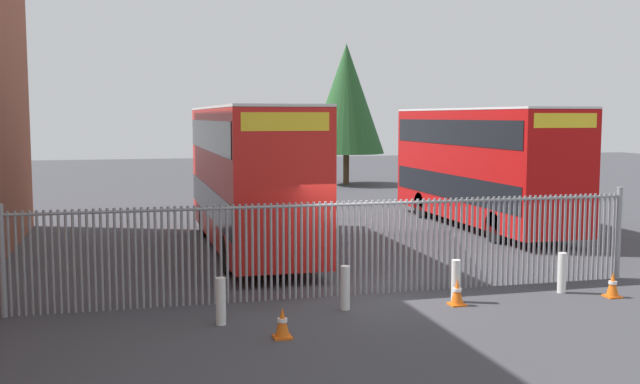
{
  "coord_description": "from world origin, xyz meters",
  "views": [
    {
      "loc": [
        -5.24,
        -16.12,
        4.12
      ],
      "look_at": [
        0.0,
        4.0,
        2.0
      ],
      "focal_mm": 41.67,
      "sensor_mm": 36.0,
      "label": 1
    }
  ],
  "objects_px": {
    "bollard_near_left": "(221,301)",
    "bollard_center_front": "(345,288)",
    "double_decker_bus_near_gate": "(481,162)",
    "bollard_near_right": "(456,281)",
    "traffic_cone_mid_forecourt": "(613,285)",
    "traffic_cone_near_kerb": "(282,323)",
    "traffic_cone_by_gate": "(457,292)",
    "bollard_far_right": "(562,273)",
    "double_decker_bus_behind_fence_left": "(249,172)"
  },
  "relations": [
    {
      "from": "double_decker_bus_near_gate",
      "to": "bollard_near_left",
      "type": "height_order",
      "value": "double_decker_bus_near_gate"
    },
    {
      "from": "bollard_center_front",
      "to": "bollard_near_left",
      "type": "bearing_deg",
      "value": -169.76
    },
    {
      "from": "bollard_center_front",
      "to": "bollard_near_right",
      "type": "xyz_separation_m",
      "value": [
        2.57,
        0.01,
        0.0
      ]
    },
    {
      "from": "double_decker_bus_near_gate",
      "to": "bollard_near_left",
      "type": "distance_m",
      "value": 15.44
    },
    {
      "from": "double_decker_bus_behind_fence_left",
      "to": "traffic_cone_mid_forecourt",
      "type": "bearing_deg",
      "value": -49.1
    },
    {
      "from": "traffic_cone_mid_forecourt",
      "to": "double_decker_bus_behind_fence_left",
      "type": "bearing_deg",
      "value": 130.9
    },
    {
      "from": "double_decker_bus_near_gate",
      "to": "bollard_center_front",
      "type": "relative_size",
      "value": 11.38
    },
    {
      "from": "double_decker_bus_behind_fence_left",
      "to": "bollard_center_front",
      "type": "relative_size",
      "value": 11.38
    },
    {
      "from": "bollard_near_right",
      "to": "bollard_near_left",
      "type": "bearing_deg",
      "value": -174.57
    },
    {
      "from": "double_decker_bus_near_gate",
      "to": "bollard_near_right",
      "type": "bearing_deg",
      "value": -119.32
    },
    {
      "from": "double_decker_bus_near_gate",
      "to": "bollard_far_right",
      "type": "height_order",
      "value": "double_decker_bus_near_gate"
    },
    {
      "from": "bollard_near_left",
      "to": "traffic_cone_near_kerb",
      "type": "relative_size",
      "value": 1.61
    },
    {
      "from": "bollard_near_left",
      "to": "bollard_near_right",
      "type": "distance_m",
      "value": 5.31
    },
    {
      "from": "bollard_near_left",
      "to": "traffic_cone_by_gate",
      "type": "relative_size",
      "value": 1.61
    },
    {
      "from": "bollard_center_front",
      "to": "double_decker_bus_near_gate",
      "type": "bearing_deg",
      "value": 50.86
    },
    {
      "from": "bollard_near_left",
      "to": "bollard_center_front",
      "type": "bearing_deg",
      "value": 10.24
    },
    {
      "from": "bollard_near_right",
      "to": "traffic_cone_near_kerb",
      "type": "height_order",
      "value": "bollard_near_right"
    },
    {
      "from": "traffic_cone_near_kerb",
      "to": "double_decker_bus_near_gate",
      "type": "bearing_deg",
      "value": 49.84
    },
    {
      "from": "double_decker_bus_behind_fence_left",
      "to": "traffic_cone_mid_forecourt",
      "type": "height_order",
      "value": "double_decker_bus_behind_fence_left"
    },
    {
      "from": "traffic_cone_near_kerb",
      "to": "traffic_cone_mid_forecourt",
      "type": "bearing_deg",
      "value": 8.4
    },
    {
      "from": "bollard_near_left",
      "to": "traffic_cone_by_gate",
      "type": "xyz_separation_m",
      "value": [
        5.19,
        0.22,
        -0.19
      ]
    },
    {
      "from": "double_decker_bus_behind_fence_left",
      "to": "bollard_center_front",
      "type": "distance_m",
      "value": 7.92
    },
    {
      "from": "traffic_cone_by_gate",
      "to": "bollard_far_right",
      "type": "bearing_deg",
      "value": 8.95
    },
    {
      "from": "bollard_near_left",
      "to": "bollard_center_front",
      "type": "relative_size",
      "value": 1.0
    },
    {
      "from": "double_decker_bus_behind_fence_left",
      "to": "bollard_near_left",
      "type": "height_order",
      "value": "double_decker_bus_behind_fence_left"
    },
    {
      "from": "traffic_cone_near_kerb",
      "to": "bollard_near_left",
      "type": "bearing_deg",
      "value": 130.08
    },
    {
      "from": "double_decker_bus_near_gate",
      "to": "bollard_near_left",
      "type": "xyz_separation_m",
      "value": [
        -10.99,
        -10.66,
        -1.95
      ]
    },
    {
      "from": "bollard_far_right",
      "to": "double_decker_bus_near_gate",
      "type": "bearing_deg",
      "value": 73.67
    },
    {
      "from": "bollard_near_right",
      "to": "bollard_far_right",
      "type": "relative_size",
      "value": 1.0
    },
    {
      "from": "traffic_cone_by_gate",
      "to": "double_decker_bus_near_gate",
      "type": "bearing_deg",
      "value": 60.95
    },
    {
      "from": "double_decker_bus_near_gate",
      "to": "bollard_far_right",
      "type": "xyz_separation_m",
      "value": [
        -2.93,
        -9.99,
        -1.95
      ]
    },
    {
      "from": "double_decker_bus_behind_fence_left",
      "to": "bollard_far_right",
      "type": "distance_m",
      "value": 9.86
    },
    {
      "from": "bollard_far_right",
      "to": "traffic_cone_by_gate",
      "type": "bearing_deg",
      "value": -171.05
    },
    {
      "from": "traffic_cone_mid_forecourt",
      "to": "traffic_cone_by_gate",
      "type": "bearing_deg",
      "value": 176.46
    },
    {
      "from": "traffic_cone_mid_forecourt",
      "to": "traffic_cone_near_kerb",
      "type": "bearing_deg",
      "value": -171.6
    },
    {
      "from": "bollard_far_right",
      "to": "traffic_cone_near_kerb",
      "type": "relative_size",
      "value": 1.61
    },
    {
      "from": "bollard_near_right",
      "to": "traffic_cone_near_kerb",
      "type": "xyz_separation_m",
      "value": [
        -4.29,
        -1.69,
        -0.19
      ]
    },
    {
      "from": "bollard_center_front",
      "to": "traffic_cone_by_gate",
      "type": "relative_size",
      "value": 1.61
    },
    {
      "from": "bollard_near_left",
      "to": "traffic_cone_mid_forecourt",
      "type": "bearing_deg",
      "value": -0.07
    },
    {
      "from": "double_decker_bus_near_gate",
      "to": "double_decker_bus_behind_fence_left",
      "type": "bearing_deg",
      "value": -164.38
    },
    {
      "from": "traffic_cone_mid_forecourt",
      "to": "bollard_far_right",
      "type": "bearing_deg",
      "value": 142.12
    },
    {
      "from": "double_decker_bus_near_gate",
      "to": "bollard_near_right",
      "type": "relative_size",
      "value": 11.38
    },
    {
      "from": "bollard_far_right",
      "to": "bollard_near_left",
      "type": "bearing_deg",
      "value": -175.23
    },
    {
      "from": "traffic_cone_mid_forecourt",
      "to": "traffic_cone_near_kerb",
      "type": "distance_m",
      "value": 8.04
    },
    {
      "from": "double_decker_bus_behind_fence_left",
      "to": "traffic_cone_by_gate",
      "type": "relative_size",
      "value": 18.32
    },
    {
      "from": "bollard_near_left",
      "to": "bollard_center_front",
      "type": "distance_m",
      "value": 2.76
    },
    {
      "from": "double_decker_bus_behind_fence_left",
      "to": "double_decker_bus_near_gate",
      "type": "bearing_deg",
      "value": 15.62
    },
    {
      "from": "double_decker_bus_near_gate",
      "to": "traffic_cone_near_kerb",
      "type": "xyz_separation_m",
      "value": [
        -10.0,
        -11.85,
        -2.13
      ]
    },
    {
      "from": "double_decker_bus_near_gate",
      "to": "double_decker_bus_behind_fence_left",
      "type": "xyz_separation_m",
      "value": [
        -9.09,
        -2.54,
        0.0
      ]
    },
    {
      "from": "traffic_cone_by_gate",
      "to": "traffic_cone_near_kerb",
      "type": "bearing_deg",
      "value": -161.47
    }
  ]
}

